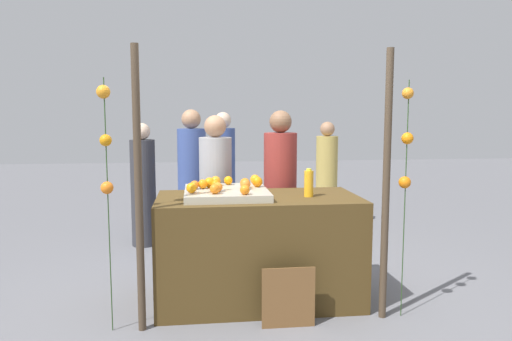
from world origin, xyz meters
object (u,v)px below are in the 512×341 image
at_px(orange_0, 216,181).
at_px(vendor_right, 280,198).
at_px(vendor_left, 216,202).
at_px(juice_bottle, 309,183).
at_px(chalkboard_sign, 288,298).
at_px(stall_counter, 258,249).
at_px(orange_1, 203,184).

height_order(orange_0, vendor_right, vendor_right).
bearing_deg(vendor_left, vendor_right, -0.88).
distance_m(juice_bottle, vendor_right, 0.82).
bearing_deg(chalkboard_sign, stall_counter, 105.66).
relative_size(orange_1, juice_bottle, 0.34).
bearing_deg(stall_counter, chalkboard_sign, -74.34).
relative_size(stall_counter, juice_bottle, 7.14).
xyz_separation_m(stall_counter, juice_bottle, (0.42, -0.06, 0.56)).
relative_size(juice_bottle, chalkboard_sign, 0.50).
relative_size(orange_1, chalkboard_sign, 0.17).
bearing_deg(orange_1, chalkboard_sign, -46.17).
xyz_separation_m(juice_bottle, vendor_left, (-0.74, 0.78, -0.28)).
distance_m(orange_0, chalkboard_sign, 1.21).
bearing_deg(orange_1, juice_bottle, -9.45).
xyz_separation_m(orange_0, vendor_left, (0.02, 0.49, -0.27)).
distance_m(orange_1, vendor_right, 1.02).
bearing_deg(vendor_left, juice_bottle, -46.33).
xyz_separation_m(stall_counter, chalkboard_sign, (0.16, -0.55, -0.23)).
xyz_separation_m(orange_1, chalkboard_sign, (0.61, -0.64, -0.77)).
height_order(chalkboard_sign, vendor_right, vendor_right).
height_order(orange_1, chalkboard_sign, orange_1).
xyz_separation_m(orange_1, vendor_left, (0.13, 0.63, -0.27)).
distance_m(vendor_left, vendor_right, 0.63).
distance_m(orange_0, orange_1, 0.18).
xyz_separation_m(juice_bottle, chalkboard_sign, (-0.26, -0.49, -0.78)).
bearing_deg(chalkboard_sign, orange_1, 133.83).
bearing_deg(orange_1, stall_counter, -10.44).
bearing_deg(vendor_left, chalkboard_sign, -69.25).
bearing_deg(chalkboard_sign, vendor_right, 83.08).
xyz_separation_m(chalkboard_sign, vendor_right, (0.15, 1.26, 0.53)).
height_order(juice_bottle, vendor_left, vendor_left).
bearing_deg(juice_bottle, orange_0, 159.57).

